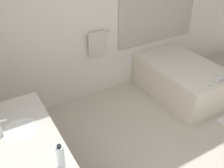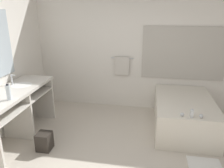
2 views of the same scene
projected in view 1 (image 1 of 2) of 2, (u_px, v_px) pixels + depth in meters
The scene contains 6 objects.
ground_plane at pixel (197, 167), 3.21m from camera, with size 16.00×16.00×0.00m, color beige.
wall_back_with_blinds at pixel (112, 17), 4.12m from camera, with size 7.40×0.13×2.70m.
vanity_counter at pixel (32, 161), 2.44m from camera, with size 0.63×1.68×0.91m.
sink_faucet at pixel (1, 129), 2.36m from camera, with size 0.09×0.04×0.18m.
bathtub at pixel (182, 78), 4.46m from camera, with size 1.03×1.60×0.71m.
water_bottle_1 at pixel (61, 156), 2.04m from camera, with size 0.07×0.07×0.24m.
Camera 1 is at (-2.03, -1.29, 2.62)m, focal length 40.00 mm.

